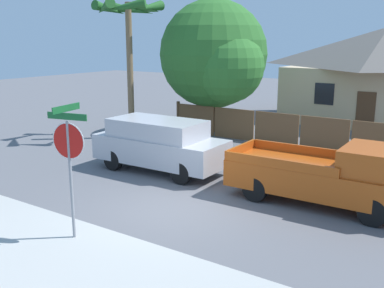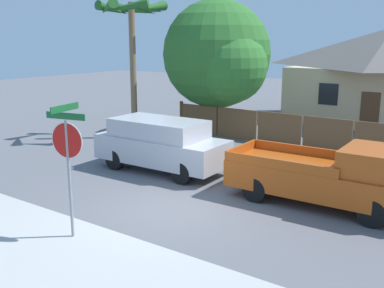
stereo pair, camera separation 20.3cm
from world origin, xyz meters
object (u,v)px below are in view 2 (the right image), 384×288
(palm_tree, at_px, (132,20))
(orange_pickup, at_px, (331,176))
(red_suv, at_px, (161,143))
(stop_sign, at_px, (67,148))
(oak_tree, at_px, (219,57))

(palm_tree, xyz_separation_m, orange_pickup, (10.43, -3.58, -4.48))
(palm_tree, bearing_deg, red_suv, -38.82)
(stop_sign, bearing_deg, oak_tree, 94.16)
(oak_tree, bearing_deg, red_suv, -75.22)
(palm_tree, relative_size, stop_sign, 1.98)
(palm_tree, xyz_separation_m, red_suv, (4.46, -3.59, -4.36))
(palm_tree, bearing_deg, oak_tree, 49.42)
(oak_tree, relative_size, orange_pickup, 1.24)
(red_suv, bearing_deg, stop_sign, -73.50)
(orange_pickup, height_order, stop_sign, stop_sign)
(orange_pickup, bearing_deg, red_suv, 179.13)
(palm_tree, bearing_deg, stop_sign, -55.64)
(stop_sign, bearing_deg, palm_tree, 112.56)
(red_suv, distance_m, orange_pickup, 5.97)
(oak_tree, relative_size, palm_tree, 1.04)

